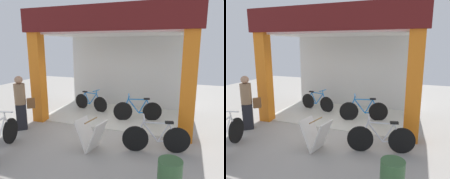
# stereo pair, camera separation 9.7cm
# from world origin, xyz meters

# --- Properties ---
(ground_plane) EXTENTS (18.52, 18.52, 0.00)m
(ground_plane) POSITION_xyz_m (0.00, 0.00, 0.00)
(ground_plane) COLOR #9E9991
(ground_plane) RESTS_ON ground
(shop_facade) EXTENTS (5.46, 3.14, 3.75)m
(shop_facade) POSITION_xyz_m (0.00, 1.46, 2.01)
(shop_facade) COLOR beige
(shop_facade) RESTS_ON ground
(bicycle_inside_0) EXTENTS (1.63, 0.61, 0.93)m
(bicycle_inside_0) POSITION_xyz_m (0.81, 1.12, 0.37)
(bicycle_inside_0) COLOR black
(bicycle_inside_0) RESTS_ON ground
(bicycle_inside_1) EXTENTS (1.55, 0.47, 0.87)m
(bicycle_inside_1) POSITION_xyz_m (-1.27, 1.67, 0.35)
(bicycle_inside_1) COLOR black
(bicycle_inside_1) RESTS_ON ground
(bicycle_parked_0) EXTENTS (1.64, 0.53, 0.92)m
(bicycle_parked_0) POSITION_xyz_m (1.76, -0.95, 0.37)
(bicycle_parked_0) COLOR black
(bicycle_parked_0) RESTS_ON ground
(sandwich_board_sign) EXTENTS (0.76, 0.63, 0.82)m
(sandwich_board_sign) POSITION_xyz_m (0.20, -1.41, 0.41)
(sandwich_board_sign) COLOR silver
(sandwich_board_sign) RESTS_ON ground
(pedestrian_0) EXTENTS (0.61, 0.55, 1.71)m
(pedestrian_0) POSITION_xyz_m (-2.44, -0.87, 0.88)
(pedestrian_0) COLOR black
(pedestrian_0) RESTS_ON ground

